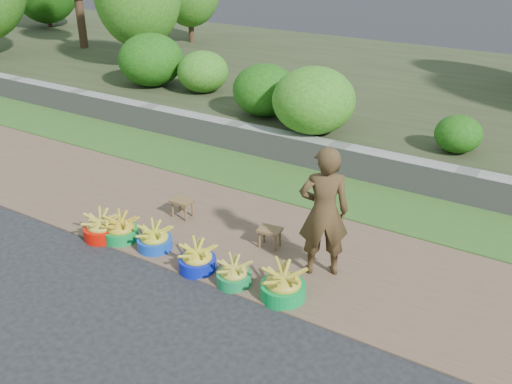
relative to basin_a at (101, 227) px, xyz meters
The scene contains 15 objects.
ground_plane 1.94m from the basin_a, ahead, with size 120.00×120.00×0.00m, color black.
dirt_shoulder 2.22m from the basin_a, 29.95° to the left, with size 80.00×2.50×0.02m, color brown.
grass_verge 3.66m from the basin_a, 58.26° to the left, with size 80.00×1.50×0.04m, color #325C21.
retaining_wall 4.40m from the basin_a, 64.09° to the left, with size 80.00×0.35×0.55m, color gray.
earth_bank 9.06m from the basin_a, 77.75° to the left, with size 80.00×10.00×0.50m, color #2E361E.
vegetation 8.28m from the basin_a, 70.63° to the left, with size 36.33×7.65×4.59m.
basin_a is the anchor object (origin of this frame).
basin_b 0.30m from the basin_a, 20.97° to the left, with size 0.50×0.50×0.38m.
basin_c 0.88m from the basin_a, 10.69° to the left, with size 0.49×0.49×0.37m.
basin_d 1.68m from the basin_a, ahead, with size 0.50×0.50×0.37m.
basin_e 2.27m from the basin_a, ahead, with size 0.45×0.45×0.33m.
basin_f 2.94m from the basin_a, ahead, with size 0.56×0.56×0.42m.
stool_left 1.26m from the basin_a, 61.12° to the left, with size 0.33×0.26×0.29m.
stool_right 2.44m from the basin_a, 25.50° to the left, with size 0.35×0.29×0.28m.
vendor_woman 3.28m from the basin_a, 15.67° to the left, with size 0.63×0.42×1.74m, color black.
Camera 1 is at (3.76, -4.76, 4.17)m, focal length 40.00 mm.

